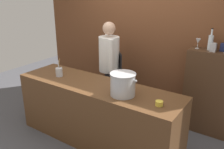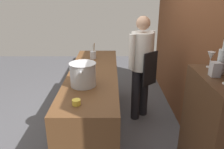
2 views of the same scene
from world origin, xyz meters
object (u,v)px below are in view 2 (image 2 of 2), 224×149
at_px(wine_glass_tall, 211,56).
at_px(butter_jar, 76,102).
at_px(stockpot_large, 83,74).
at_px(utensil_crock, 93,55).
at_px(chef, 142,62).
at_px(spice_tin_silver, 215,69).
at_px(wine_bottle_clear, 222,61).

bearing_deg(wine_glass_tall, butter_jar, -90.53).
relative_size(stockpot_large, utensil_crock, 1.40).
bearing_deg(chef, spice_tin_silver, -116.18).
distance_m(chef, wine_bottle_clear, 1.60).
distance_m(wine_bottle_clear, spice_tin_silver, 0.11).
bearing_deg(stockpot_large, utensil_crock, 178.47).
height_order(chef, stockpot_large, chef).
height_order(chef, utensil_crock, chef).
distance_m(stockpot_large, spice_tin_silver, 1.47).
height_order(utensil_crock, spice_tin_silver, spice_tin_silver).
bearing_deg(chef, butter_jar, -164.31).
relative_size(wine_bottle_clear, spice_tin_silver, 2.55).
bearing_deg(butter_jar, wine_glass_tall, 89.47).
distance_m(utensil_crock, wine_bottle_clear, 2.28).
relative_size(chef, spice_tin_silver, 13.34).
height_order(butter_jar, spice_tin_silver, spice_tin_silver).
relative_size(stockpot_large, wine_bottle_clear, 1.21).
xyz_separation_m(chef, utensil_crock, (-0.38, -0.78, 0.00)).
xyz_separation_m(chef, stockpot_large, (0.77, -0.81, 0.08)).
height_order(utensil_crock, butter_jar, utensil_crock).
relative_size(wine_bottle_clear, wine_glass_tall, 2.09).
bearing_deg(utensil_crock, butter_jar, -1.53).
height_order(chef, butter_jar, chef).
distance_m(stockpot_large, wine_bottle_clear, 1.52).
distance_m(butter_jar, wine_bottle_clear, 1.41).
bearing_deg(spice_tin_silver, wine_bottle_clear, 130.66).
bearing_deg(stockpot_large, butter_jar, -1.51).
bearing_deg(spice_tin_silver, stockpot_large, -121.49).
bearing_deg(chef, utensil_crock, 112.59).
xyz_separation_m(wine_bottle_clear, wine_glass_tall, (-0.17, -0.02, -0.01)).
bearing_deg(wine_glass_tall, wine_bottle_clear, 5.44).
xyz_separation_m(stockpot_large, utensil_crock, (-1.16, 0.03, -0.08)).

